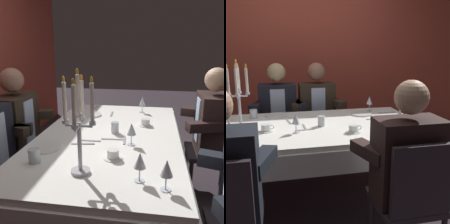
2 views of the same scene
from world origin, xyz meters
The scene contains 22 objects.
ground_plane centered at (0.00, 0.00, 0.00)m, with size 12.00×12.00×0.00m, color #382E35.
dining_table centered at (0.00, 0.00, 0.62)m, with size 1.94×1.14×0.74m.
candelabra centered at (-0.65, 0.05, 1.02)m, with size 0.19×0.19×0.59m.
dinner_plate_0 centered at (0.51, 0.28, 0.75)m, with size 0.22×0.22×0.01m, color white.
dinner_plate_1 centered at (-0.35, 0.39, 0.75)m, with size 0.23×0.23×0.01m, color white.
wine_glass_0 centered at (0.70, -0.23, 0.86)m, with size 0.07×0.07×0.16m.
wine_glass_1 centered at (-0.75, -0.42, 0.85)m, with size 0.07×0.07×0.16m.
wine_glass_2 centered at (-0.19, -0.19, 0.85)m, with size 0.07×0.07×0.16m.
wine_glass_3 centered at (0.64, 0.40, 0.85)m, with size 0.07×0.07×0.16m.
wine_glass_4 centered at (-0.68, -0.28, 0.86)m, with size 0.07×0.07×0.16m.
water_tumbler_0 centered at (0.04, -0.04, 0.79)m, with size 0.06×0.06×0.09m, color silver.
water_tumbler_1 centered at (-0.57, 0.37, 0.78)m, with size 0.07×0.07×0.09m, color silver.
coffee_cup_0 centered at (-0.43, -0.10, 0.77)m, with size 0.13×0.12×0.06m.
coffee_cup_1 centered at (0.27, -0.28, 0.77)m, with size 0.13×0.12×0.06m.
fork_0 centered at (0.58, 0.08, 0.74)m, with size 0.17×0.02×0.01m, color #B7B7BC.
fork_1 centered at (-0.11, -0.04, 0.74)m, with size 0.17×0.02×0.01m, color #B7B7BC.
knife_2 centered at (0.80, 0.29, 0.74)m, with size 0.19×0.02×0.01m, color #B7B7BC.
spoon_3 centered at (-0.17, 0.12, 0.74)m, with size 0.17×0.02×0.01m, color #B7B7BC.
fork_4 centered at (-0.23, 0.15, 0.74)m, with size 0.17×0.02×0.01m, color #B7B7BC.
fork_5 centered at (-0.11, -0.13, 0.74)m, with size 0.17×0.02×0.01m, color #B7B7BC.
seated_diner_2 centered at (0.14, 0.89, 0.74)m, with size 0.63×0.48×1.24m.
seated_diner_3 centered at (0.46, -0.89, 0.74)m, with size 0.63×0.48×1.24m.
Camera 1 is at (-1.93, -0.34, 1.46)m, focal length 41.79 mm.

